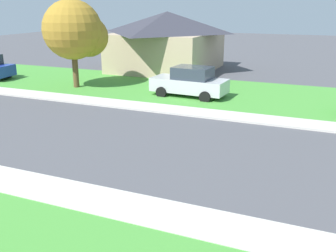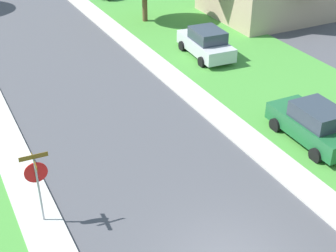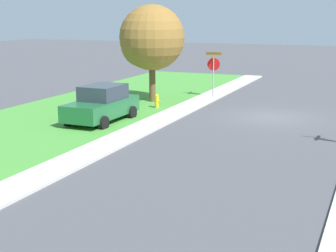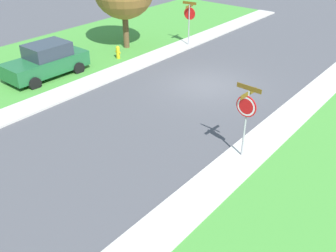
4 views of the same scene
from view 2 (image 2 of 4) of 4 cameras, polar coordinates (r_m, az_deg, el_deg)
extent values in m
cube|color=beige|center=(26.18, 1.33, 5.06)|extent=(1.40, 56.00, 0.10)
cube|color=#479338|center=(28.53, 9.73, 6.83)|extent=(8.00, 56.00, 0.08)
cylinder|color=#9E9EA3|center=(16.78, -14.76, -7.42)|extent=(0.07, 0.07, 2.60)
cylinder|color=red|center=(16.38, -15.14, -5.25)|extent=(0.76, 0.07, 0.76)
cylinder|color=white|center=(16.39, -15.15, -5.22)|extent=(0.67, 0.04, 0.67)
cylinder|color=red|center=(16.40, -15.15, -5.21)|extent=(0.55, 0.03, 0.55)
cube|color=brown|center=(15.98, -15.41, -3.49)|extent=(0.92, 0.07, 0.16)
cube|color=brown|center=(16.08, -15.32, -4.05)|extent=(0.07, 0.92, 0.16)
cube|color=#1E6033|center=(21.74, 16.51, -0.11)|extent=(1.88, 4.33, 0.76)
cube|color=#2D3842|center=(21.27, 17.13, 1.31)|extent=(1.64, 2.13, 0.68)
cylinder|color=black|center=(22.24, 12.41, 0.10)|extent=(0.25, 0.64, 0.64)
cylinder|color=black|center=(23.30, 15.94, 1.09)|extent=(0.25, 0.64, 0.64)
cylinder|color=black|center=(20.58, 16.84, -3.29)|extent=(0.25, 0.64, 0.64)
cube|color=silver|center=(29.41, 4.40, 9.32)|extent=(2.08, 4.41, 0.76)
cube|color=#2D3842|center=(28.99, 4.64, 10.51)|extent=(1.74, 2.20, 0.68)
cylinder|color=black|center=(30.28, 1.67, 9.27)|extent=(0.28, 0.65, 0.64)
cylinder|color=black|center=(31.04, 4.73, 9.73)|extent=(0.28, 0.65, 0.64)
cylinder|color=black|center=(28.07, 3.97, 7.43)|extent=(0.28, 0.65, 0.64)
cylinder|color=black|center=(28.88, 7.19, 7.95)|extent=(0.28, 0.65, 0.64)
cylinder|color=brown|center=(35.24, -2.73, 13.86)|extent=(0.36, 0.36, 2.37)
camera|label=1|loc=(18.34, -43.25, 2.02)|focal=40.38mm
camera|label=3|loc=(34.32, -25.12, 17.37)|focal=54.99mm
camera|label=4|loc=(24.28, -36.04, 16.78)|focal=41.36mm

